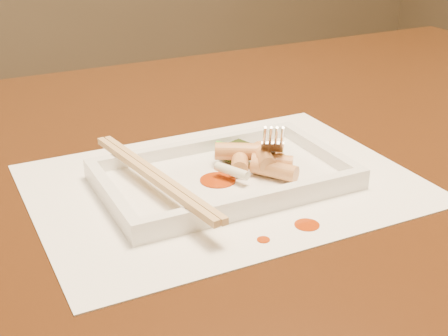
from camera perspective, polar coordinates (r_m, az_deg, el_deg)
name	(u,v)px	position (r m, az deg, el deg)	size (l,w,h in m)	color
table	(255,225)	(0.79, 2.83, -5.26)	(1.40, 0.90, 0.75)	black
placemat	(224,184)	(0.67, 0.00, -1.46)	(0.40, 0.30, 0.00)	white
sauce_splatter_a	(307,225)	(0.59, 7.59, -5.17)	(0.02, 0.02, 0.00)	#9D2E04
sauce_splatter_b	(263,240)	(0.57, 3.63, -6.56)	(0.01, 0.01, 0.00)	#9D2E04
plate_base	(224,180)	(0.67, 0.00, -1.09)	(0.26, 0.16, 0.01)	white
plate_rim_far	(196,146)	(0.72, -2.62, 1.99)	(0.26, 0.01, 0.01)	white
plate_rim_near	(258,200)	(0.60, 3.14, -2.90)	(0.26, 0.01, 0.01)	white
plate_rim_left	(111,194)	(0.62, -10.30, -2.39)	(0.01, 0.14, 0.01)	white
plate_rim_right	(321,150)	(0.72, 8.87, 1.63)	(0.01, 0.14, 0.01)	white
veg_piece	(236,151)	(0.71, 1.09, 1.56)	(0.04, 0.03, 0.01)	black
scallion_white	(232,171)	(0.65, 0.71, -0.27)	(0.01, 0.01, 0.04)	#EAEACC
scallion_green	(250,152)	(0.69, 2.37, 1.49)	(0.01, 0.01, 0.09)	green
chopstick_a	(151,176)	(0.63, -6.71, -0.78)	(0.01, 0.23, 0.01)	tan
chopstick_b	(158,175)	(0.63, -6.03, -0.64)	(0.01, 0.23, 0.01)	tan
fork	(274,96)	(0.68, 4.62, 6.55)	(0.09, 0.10, 0.14)	silver
sauce_blob_0	(218,180)	(0.65, -0.56, -1.11)	(0.04, 0.04, 0.00)	#9D2E04
rice_cake_0	(240,162)	(0.67, 1.46, 0.58)	(0.02, 0.02, 0.04)	tan
rice_cake_1	(272,163)	(0.67, 4.43, 0.48)	(0.02, 0.02, 0.04)	tan
rice_cake_2	(264,157)	(0.67, 3.65, 1.03)	(0.02, 0.02, 0.05)	tan
rice_cake_3	(274,154)	(0.69, 4.58, 1.27)	(0.02, 0.02, 0.04)	tan
rice_cake_4	(274,170)	(0.66, 4.62, -0.15)	(0.02, 0.02, 0.05)	tan
rice_cake_5	(239,151)	(0.68, 1.34, 1.52)	(0.02, 0.02, 0.05)	tan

